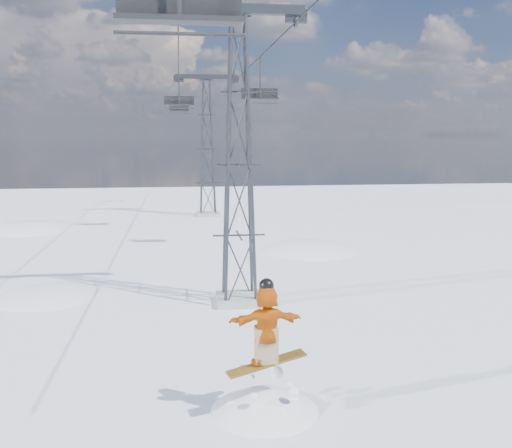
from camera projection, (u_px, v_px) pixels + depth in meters
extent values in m
plane|color=white|center=(241.00, 393.00, 14.85)|extent=(120.00, 120.00, 0.00)
sphere|color=white|center=(308.00, 403.00, 34.73)|extent=(20.00, 20.00, 20.00)
sphere|color=white|center=(41.00, 367.00, 42.31)|extent=(22.00, 22.00, 22.00)
cube|color=#999999|center=(239.00, 299.00, 22.76)|extent=(1.80, 1.80, 0.30)
cube|color=#2E3035|center=(238.00, 9.00, 21.05)|extent=(5.00, 0.35, 0.35)
cube|color=#2E3035|center=(178.00, 13.00, 20.79)|extent=(0.80, 0.25, 0.50)
cube|color=#2E3035|center=(296.00, 16.00, 21.37)|extent=(0.80, 0.25, 0.50)
cube|color=#999999|center=(208.00, 214.00, 47.25)|extent=(1.80, 1.80, 0.30)
cube|color=#2E3035|center=(206.00, 77.00, 45.53)|extent=(5.00, 0.35, 0.35)
cube|color=#2E3035|center=(179.00, 79.00, 45.27)|extent=(0.80, 0.25, 0.50)
cube|color=#2E3035|center=(234.00, 80.00, 45.85)|extent=(0.80, 0.25, 0.50)
cylinder|color=black|center=(178.00, 59.00, 32.08)|extent=(0.06, 51.00, 0.06)
cylinder|color=black|center=(256.00, 61.00, 32.66)|extent=(0.06, 51.00, 0.06)
cube|color=#B37617|center=(267.00, 363.00, 13.38)|extent=(1.96, 0.79, 0.36)
imported|color=#CC5809|center=(267.00, 324.00, 13.23)|extent=(1.77, 0.66, 1.87)
cube|color=#997F5E|center=(267.00, 345.00, 13.31)|extent=(0.55, 0.43, 0.86)
sphere|color=black|center=(267.00, 286.00, 13.09)|extent=(0.35, 0.35, 0.35)
cube|color=black|center=(180.00, 20.00, 9.43)|extent=(2.11, 0.48, 0.08)
cube|color=black|center=(179.00, 3.00, 9.61)|extent=(2.11, 0.06, 0.58)
cylinder|color=black|center=(180.00, 34.00, 9.21)|extent=(2.11, 0.06, 0.06)
cylinder|color=black|center=(260.00, 78.00, 31.06)|extent=(0.08, 0.08, 2.24)
cube|color=black|center=(260.00, 99.00, 31.24)|extent=(2.04, 0.46, 0.08)
cube|color=black|center=(260.00, 93.00, 31.41)|extent=(2.04, 0.06, 0.56)
cylinder|color=black|center=(261.00, 103.00, 31.03)|extent=(2.04, 0.06, 0.06)
cylinder|color=black|center=(261.00, 92.00, 30.88)|extent=(2.04, 0.05, 0.05)
cylinder|color=black|center=(179.00, 88.00, 37.80)|extent=(0.08, 0.08, 2.21)
cube|color=black|center=(179.00, 105.00, 37.97)|extent=(2.01, 0.45, 0.08)
cube|color=black|center=(179.00, 100.00, 38.14)|extent=(2.01, 0.06, 0.55)
cylinder|color=black|center=(179.00, 108.00, 37.76)|extent=(2.01, 0.06, 0.06)
cylinder|color=black|center=(179.00, 99.00, 37.62)|extent=(2.01, 0.05, 0.05)
cylinder|color=black|center=(179.00, 100.00, 52.65)|extent=(0.07, 0.07, 1.99)
cube|color=black|center=(179.00, 111.00, 52.81)|extent=(1.81, 0.41, 0.07)
cube|color=black|center=(179.00, 108.00, 52.96)|extent=(1.81, 0.05, 0.50)
cylinder|color=black|center=(179.00, 113.00, 52.62)|extent=(1.81, 0.05, 0.05)
cylinder|color=black|center=(179.00, 107.00, 52.49)|extent=(1.81, 0.05, 0.05)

